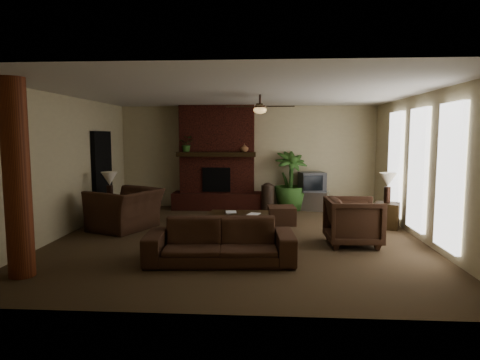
# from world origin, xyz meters

# --- Properties ---
(room_shell) EXTENTS (7.00, 7.00, 7.00)m
(room_shell) POSITION_xyz_m (0.00, 0.00, 1.40)
(room_shell) COLOR #4C3A26
(room_shell) RESTS_ON ground
(fireplace) EXTENTS (2.40, 0.70, 2.80)m
(fireplace) POSITION_xyz_m (-0.80, 3.22, 1.16)
(fireplace) COLOR #4C1C14
(fireplace) RESTS_ON ground
(windows) EXTENTS (0.08, 3.65, 2.35)m
(windows) POSITION_xyz_m (3.45, 0.20, 1.35)
(windows) COLOR white
(windows) RESTS_ON ground
(log_column) EXTENTS (0.36, 0.36, 2.80)m
(log_column) POSITION_xyz_m (-2.95, -2.40, 1.40)
(log_column) COLOR brown
(log_column) RESTS_ON ground
(doorway) EXTENTS (0.10, 1.00, 2.10)m
(doorway) POSITION_xyz_m (-3.44, 1.80, 1.05)
(doorway) COLOR black
(doorway) RESTS_ON ground
(ceiling_fan) EXTENTS (1.35, 1.35, 0.37)m
(ceiling_fan) POSITION_xyz_m (0.40, 0.30, 2.53)
(ceiling_fan) COLOR black
(ceiling_fan) RESTS_ON ceiling
(sofa) EXTENTS (2.37, 0.84, 0.91)m
(sofa) POSITION_xyz_m (-0.19, -1.57, 0.46)
(sofa) COLOR #40281B
(sofa) RESTS_ON ground
(armchair_left) EXTENTS (1.32, 1.56, 1.16)m
(armchair_left) POSITION_xyz_m (-2.47, 0.59, 0.58)
(armchair_left) COLOR #40281B
(armchair_left) RESTS_ON ground
(armchair_right) EXTENTS (0.90, 0.96, 0.96)m
(armchair_right) POSITION_xyz_m (2.13, -0.39, 0.48)
(armchair_right) COLOR #40281B
(armchair_right) RESTS_ON ground
(coffee_table) EXTENTS (1.20, 0.70, 0.43)m
(coffee_table) POSITION_xyz_m (-0.01, 0.34, 0.37)
(coffee_table) COLOR black
(coffee_table) RESTS_ON ground
(ottoman) EXTENTS (0.64, 0.64, 0.40)m
(ottoman) POSITION_xyz_m (0.89, 1.33, 0.20)
(ottoman) COLOR #40281B
(ottoman) RESTS_ON ground
(tv_stand) EXTENTS (0.95, 0.71, 0.50)m
(tv_stand) POSITION_xyz_m (1.76, 3.15, 0.25)
(tv_stand) COLOR #B5B5B7
(tv_stand) RESTS_ON ground
(tv) EXTENTS (0.74, 0.65, 0.52)m
(tv) POSITION_xyz_m (1.76, 3.14, 0.76)
(tv) COLOR #39393B
(tv) RESTS_ON tv_stand
(floor_vase) EXTENTS (0.34, 0.34, 0.77)m
(floor_vase) POSITION_xyz_m (0.58, 2.81, 0.43)
(floor_vase) COLOR #34261D
(floor_vase) RESTS_ON ground
(floor_plant) EXTENTS (1.44, 1.79, 0.88)m
(floor_plant) POSITION_xyz_m (1.17, 3.12, 0.44)
(floor_plant) COLOR #305723
(floor_plant) RESTS_ON ground
(side_table_left) EXTENTS (0.66, 0.66, 0.55)m
(side_table_left) POSITION_xyz_m (-2.91, 0.92, 0.28)
(side_table_left) COLOR black
(side_table_left) RESTS_ON ground
(lamp_left) EXTENTS (0.44, 0.44, 0.65)m
(lamp_left) POSITION_xyz_m (-2.94, 0.96, 1.00)
(lamp_left) COLOR black
(lamp_left) RESTS_ON side_table_left
(side_table_right) EXTENTS (0.64, 0.64, 0.55)m
(side_table_right) POSITION_xyz_m (3.15, 1.06, 0.28)
(side_table_right) COLOR black
(side_table_right) RESTS_ON ground
(lamp_right) EXTENTS (0.43, 0.43, 0.65)m
(lamp_right) POSITION_xyz_m (3.15, 1.09, 1.00)
(lamp_right) COLOR black
(lamp_right) RESTS_ON side_table_right
(mantel_plant) EXTENTS (0.40, 0.44, 0.33)m
(mantel_plant) POSITION_xyz_m (-1.59, 3.03, 1.72)
(mantel_plant) COLOR #305723
(mantel_plant) RESTS_ON fireplace
(mantel_vase) EXTENTS (0.28, 0.29, 0.22)m
(mantel_vase) POSITION_xyz_m (-0.05, 3.02, 1.67)
(mantel_vase) COLOR brown
(mantel_vase) RESTS_ON fireplace
(book_a) EXTENTS (0.22, 0.05, 0.29)m
(book_a) POSITION_xyz_m (-0.29, 0.31, 0.57)
(book_a) COLOR #999999
(book_a) RESTS_ON coffee_table
(book_b) EXTENTS (0.21, 0.09, 0.29)m
(book_b) POSITION_xyz_m (0.19, 0.19, 0.58)
(book_b) COLOR #999999
(book_b) RESTS_ON coffee_table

